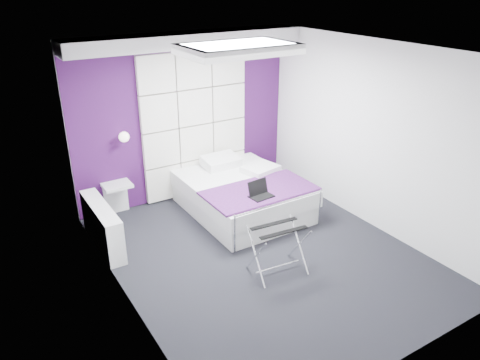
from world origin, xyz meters
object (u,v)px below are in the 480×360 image
object	(u,v)px
wall_lamp	(123,136)
radiator	(102,226)
laptop	(260,192)
bed	(242,194)
luggage_rack	(278,250)
nightstand	(117,185)

from	to	relation	value
wall_lamp	radiator	world-z (taller)	wall_lamp
radiator	laptop	distance (m)	2.16
bed	luggage_rack	distance (m)	1.66
bed	radiator	bearing A→B (deg)	176.77
nightstand	luggage_rack	bearing A→B (deg)	-64.36
wall_lamp	nightstand	bearing A→B (deg)	-167.53
wall_lamp	nightstand	distance (m)	0.74
radiator	nightstand	xyz separation A→B (m)	(0.46, 0.72, 0.20)
luggage_rack	radiator	bearing A→B (deg)	139.05
nightstand	radiator	bearing A→B (deg)	-122.53
laptop	radiator	bearing A→B (deg)	154.08
luggage_rack	wall_lamp	bearing A→B (deg)	117.25
bed	wall_lamp	bearing A→B (deg)	149.10
wall_lamp	luggage_rack	world-z (taller)	wall_lamp
radiator	luggage_rack	distance (m)	2.36
wall_lamp	radiator	bearing A→B (deg)	-130.10
wall_lamp	bed	world-z (taller)	wall_lamp
bed	nightstand	xyz separation A→B (m)	(-1.65, 0.84, 0.22)
radiator	bed	bearing A→B (deg)	-3.23
nightstand	luggage_rack	xyz separation A→B (m)	(1.17, -2.43, -0.19)
wall_lamp	nightstand	size ratio (longest dim) A/B	0.37
bed	nightstand	world-z (taller)	bed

